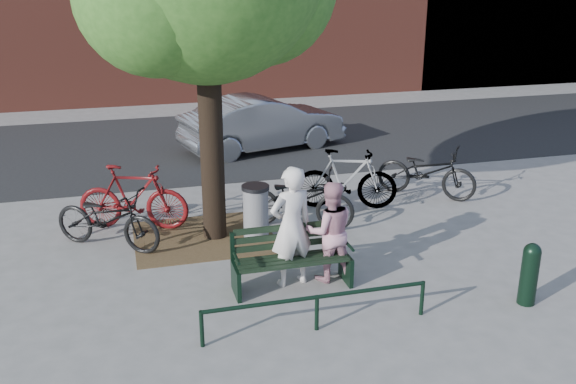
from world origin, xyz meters
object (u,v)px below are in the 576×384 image
object	(u,v)px
park_bench	(291,256)
parked_car	(263,123)
bollard	(530,272)
litter_bin	(256,212)
bicycle_c	(298,199)
person_right	(330,231)
person_left	(291,227)

from	to	relation	value
park_bench	parked_car	xyz separation A→B (m)	(1.30, 7.46, 0.22)
bollard	litter_bin	size ratio (longest dim) A/B	0.94
park_bench	bicycle_c	size ratio (longest dim) A/B	0.84
park_bench	person_right	size ratio (longest dim) A/B	1.12
person_left	parked_car	bearing A→B (deg)	-112.03
person_left	bicycle_c	distance (m)	2.23
bollard	parked_car	size ratio (longest dim) A/B	0.22
person_left	person_right	world-z (taller)	person_left
park_bench	bollard	distance (m)	3.37
bicycle_c	bollard	bearing A→B (deg)	-120.64
park_bench	person_left	world-z (taller)	person_left
person_right	bicycle_c	distance (m)	2.10
bollard	parked_car	distance (m)	9.02
person_right	parked_car	distance (m)	7.42
park_bench	parked_car	bearing A→B (deg)	80.13
park_bench	litter_bin	xyz separation A→B (m)	(-0.12, 1.84, 0.02)
park_bench	bicycle_c	bearing A→B (deg)	71.47
parked_car	person_left	bearing A→B (deg)	155.60
person_right	litter_bin	distance (m)	1.94
bicycle_c	parked_car	xyz separation A→B (m)	(0.57, 5.30, 0.15)
bollard	parked_car	xyz separation A→B (m)	(-1.77, 8.84, 0.20)
person_left	parked_car	size ratio (longest dim) A/B	0.44
park_bench	bicycle_c	distance (m)	2.28
litter_bin	parked_car	distance (m)	5.80
park_bench	person_left	xyz separation A→B (m)	(0.03, 0.07, 0.44)
litter_bin	person_left	bearing A→B (deg)	-85.22
person_right	litter_bin	size ratio (longest dim) A/B	1.59
park_bench	person_left	distance (m)	0.45
litter_bin	park_bench	bearing A→B (deg)	-86.22
park_bench	parked_car	distance (m)	7.57
person_left	person_right	xyz separation A→B (m)	(0.60, 0.00, -0.14)
person_left	parked_car	world-z (taller)	person_left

